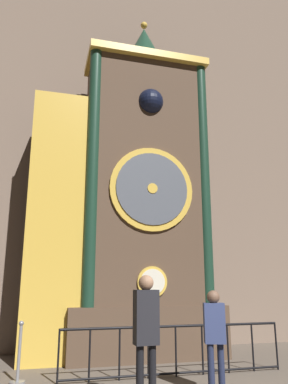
{
  "coord_description": "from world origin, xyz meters",
  "views": [
    {
      "loc": [
        -2.89,
        -4.45,
        1.74
      ],
      "look_at": [
        -0.36,
        4.84,
        4.08
      ],
      "focal_mm": 35.0,
      "sensor_mm": 36.0,
      "label": 1
    }
  ],
  "objects_px": {
    "clock_tower": "(127,200)",
    "stanchion_post": "(19,363)",
    "visitor_near": "(146,327)",
    "visitor_far": "(215,330)"
  },
  "relations": [
    {
      "from": "clock_tower",
      "to": "stanchion_post",
      "type": "xyz_separation_m",
      "value": [
        -2.34,
        -1.7,
        -3.47
      ]
    },
    {
      "from": "visitor_near",
      "to": "visitor_far",
      "type": "relative_size",
      "value": 1.15
    },
    {
      "from": "clock_tower",
      "to": "visitor_far",
      "type": "xyz_separation_m",
      "value": [
        0.78,
        -3.25,
        -2.85
      ]
    },
    {
      "from": "clock_tower",
      "to": "visitor_near",
      "type": "bearing_deg",
      "value": -98.22
    },
    {
      "from": "visitor_near",
      "to": "stanchion_post",
      "type": "xyz_separation_m",
      "value": [
        -1.79,
        2.12,
        -0.78
      ]
    },
    {
      "from": "visitor_far",
      "to": "stanchion_post",
      "type": "bearing_deg",
      "value": 171.25
    },
    {
      "from": "visitor_near",
      "to": "clock_tower",
      "type": "bearing_deg",
      "value": 79.96
    },
    {
      "from": "visitor_near",
      "to": "stanchion_post",
      "type": "bearing_deg",
      "value": 128.35
    },
    {
      "from": "visitor_near",
      "to": "visitor_far",
      "type": "bearing_deg",
      "value": 21.06
    },
    {
      "from": "visitor_near",
      "to": "visitor_far",
      "type": "distance_m",
      "value": 1.46
    }
  ]
}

